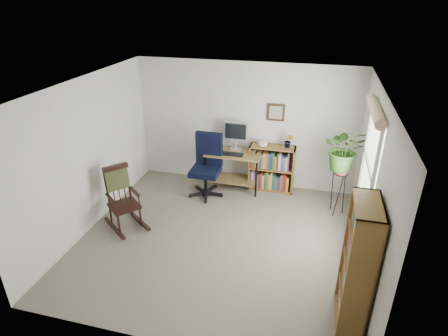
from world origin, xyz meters
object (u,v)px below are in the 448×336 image
(rocking_chair, at_px, (123,198))
(tall_bookshelf, at_px, (357,265))
(office_chair, at_px, (205,167))
(low_bookshelf, at_px, (271,168))
(desk, at_px, (234,170))

(rocking_chair, relative_size, tall_bookshelf, 0.66)
(office_chair, relative_size, low_bookshelf, 1.33)
(low_bookshelf, distance_m, tall_bookshelf, 3.25)
(desk, bearing_deg, rocking_chair, -129.24)
(desk, relative_size, rocking_chair, 1.00)
(office_chair, distance_m, tall_bookshelf, 3.47)
(desk, bearing_deg, low_bookshelf, 9.55)
(office_chair, relative_size, rocking_chair, 1.14)
(low_bookshelf, bearing_deg, tall_bookshelf, -65.38)
(office_chair, xyz_separation_m, tall_bookshelf, (2.50, -2.40, 0.19))
(tall_bookshelf, bearing_deg, low_bookshelf, 114.62)
(rocking_chair, bearing_deg, tall_bookshelf, -66.73)
(tall_bookshelf, bearing_deg, office_chair, 136.22)
(desk, distance_m, office_chair, 0.65)
(rocking_chair, bearing_deg, low_bookshelf, -8.29)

